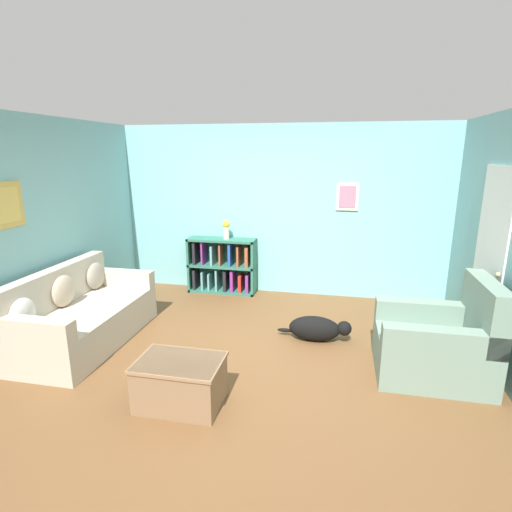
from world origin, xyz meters
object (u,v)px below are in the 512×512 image
object	(u,v)px
dog	(317,328)
vase	(226,228)
couch	(81,316)
bookshelf	(223,267)
coffee_table	(180,381)
recliner_chair	(439,343)

from	to	relation	value
dog	vase	bearing A→B (deg)	136.32
couch	dog	xyz separation A→B (m)	(2.71, 0.59, -0.17)
bookshelf	coffee_table	distance (m)	3.01
coffee_table	recliner_chair	bearing A→B (deg)	23.11
couch	coffee_table	size ratio (longest dim) A/B	2.43
dog	recliner_chair	bearing A→B (deg)	-22.48
recliner_chair	dog	xyz separation A→B (m)	(-1.23, 0.51, -0.19)
couch	dog	distance (m)	2.78
coffee_table	vase	distance (m)	3.09
couch	vase	bearing A→B (deg)	59.51
bookshelf	coffee_table	xyz separation A→B (m)	(0.48, -2.97, -0.19)
bookshelf	coffee_table	world-z (taller)	bookshelf
dog	bookshelf	bearing A→B (deg)	137.36
bookshelf	dog	xyz separation A→B (m)	(1.59, -1.46, -0.26)
recliner_chair	bookshelf	bearing A→B (deg)	145.03
recliner_chair	dog	bearing A→B (deg)	157.52
dog	vase	xyz separation A→B (m)	(-1.51, 1.44, 0.89)
coffee_table	vase	xyz separation A→B (m)	(-0.41, 2.95, 0.81)
recliner_chair	vase	world-z (taller)	vase
coffee_table	bookshelf	bearing A→B (deg)	99.21
couch	dog	size ratio (longest dim) A/B	2.06
couch	coffee_table	distance (m)	1.85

